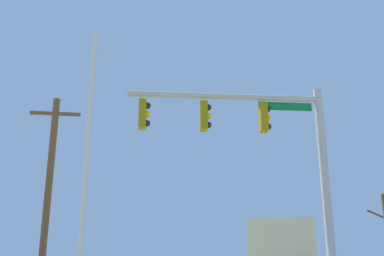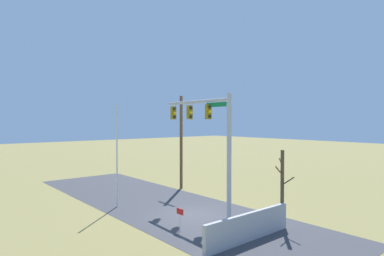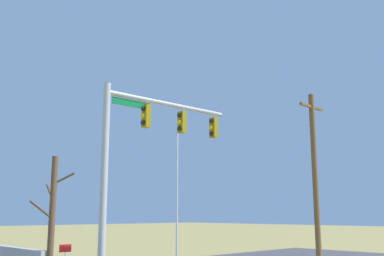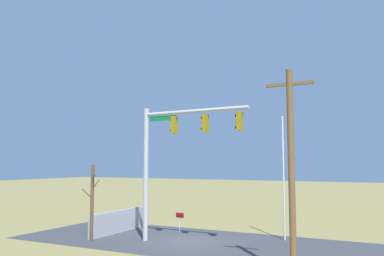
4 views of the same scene
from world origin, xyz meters
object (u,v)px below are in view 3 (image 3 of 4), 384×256
(utility_pole, at_px, (315,176))
(bare_tree, at_px, (52,223))
(signal_mast, at_px, (143,144))
(open_sign, at_px, (65,252))
(flagpole, at_px, (177,194))

(utility_pole, height_order, bare_tree, utility_pole)
(signal_mast, relative_size, open_sign, 6.21)
(signal_mast, height_order, flagpole, signal_mast)
(flagpole, height_order, bare_tree, flagpole)
(signal_mast, relative_size, flagpole, 1.06)
(signal_mast, xyz_separation_m, bare_tree, (4.53, 1.30, -3.12))
(flagpole, bearing_deg, signal_mast, 35.21)
(flagpole, xyz_separation_m, open_sign, (6.69, 0.28, -2.66))
(signal_mast, relative_size, utility_pole, 0.93)
(utility_pole, xyz_separation_m, bare_tree, (11.91, -2.20, -2.01))
(bare_tree, distance_m, open_sign, 5.87)
(signal_mast, distance_m, bare_tree, 5.65)
(bare_tree, bearing_deg, flagpole, -152.84)
(open_sign, bearing_deg, bare_tree, 56.47)
(signal_mast, distance_m, open_sign, 5.79)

